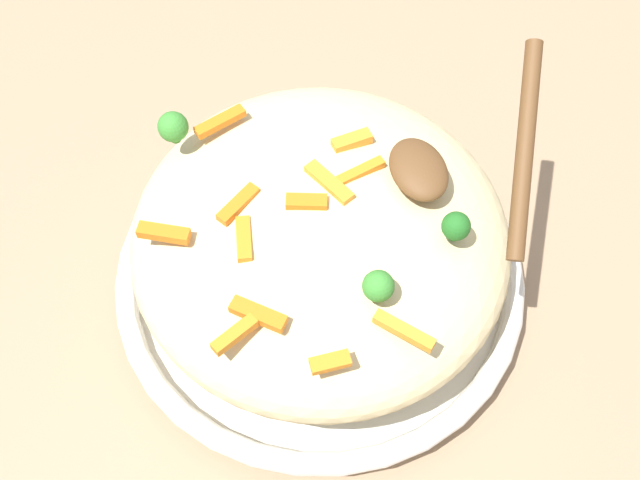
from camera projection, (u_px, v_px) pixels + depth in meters
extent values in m
plane|color=#9E7F60|center=(320.00, 289.00, 0.66)|extent=(2.40, 2.40, 0.00)
cylinder|color=white|center=(320.00, 283.00, 0.65)|extent=(0.30, 0.30, 0.02)
torus|color=white|center=(320.00, 272.00, 0.63)|extent=(0.33, 0.33, 0.02)
torus|color=black|center=(320.00, 270.00, 0.63)|extent=(0.32, 0.32, 0.00)
ellipsoid|color=beige|center=(320.00, 237.00, 0.59)|extent=(0.29, 0.29, 0.10)
cube|color=orange|center=(330.00, 362.00, 0.49)|extent=(0.01, 0.03, 0.01)
cube|color=orange|center=(235.00, 335.00, 0.50)|extent=(0.02, 0.03, 0.01)
cube|color=orange|center=(352.00, 141.00, 0.58)|extent=(0.01, 0.03, 0.01)
cube|color=orange|center=(258.00, 314.00, 0.51)|extent=(0.03, 0.04, 0.01)
cube|color=orange|center=(164.00, 233.00, 0.54)|extent=(0.03, 0.04, 0.01)
cube|color=orange|center=(244.00, 239.00, 0.53)|extent=(0.04, 0.02, 0.01)
cube|color=orange|center=(238.00, 204.00, 0.55)|extent=(0.03, 0.04, 0.01)
cube|color=orange|center=(306.00, 201.00, 0.54)|extent=(0.02, 0.03, 0.01)
cube|color=orange|center=(357.00, 173.00, 0.56)|extent=(0.02, 0.04, 0.01)
cube|color=orange|center=(329.00, 183.00, 0.55)|extent=(0.04, 0.03, 0.01)
cube|color=orange|center=(220.00, 122.00, 0.59)|extent=(0.02, 0.04, 0.01)
cube|color=orange|center=(404.00, 331.00, 0.50)|extent=(0.04, 0.03, 0.01)
cylinder|color=#377928|center=(176.00, 137.00, 0.58)|extent=(0.01, 0.01, 0.01)
sphere|color=#3D8E33|center=(173.00, 127.00, 0.57)|extent=(0.02, 0.02, 0.02)
cylinder|color=#377928|center=(377.00, 295.00, 0.51)|extent=(0.01, 0.01, 0.01)
sphere|color=#3D8E33|center=(378.00, 286.00, 0.50)|extent=(0.02, 0.02, 0.02)
cylinder|color=#205B1C|center=(454.00, 234.00, 0.54)|extent=(0.01, 0.01, 0.01)
sphere|color=#236B23|center=(456.00, 226.00, 0.53)|extent=(0.02, 0.02, 0.02)
ellipsoid|color=brown|center=(418.00, 168.00, 0.55)|extent=(0.06, 0.04, 0.02)
cylinder|color=brown|center=(525.00, 149.00, 0.52)|extent=(0.13, 0.07, 0.07)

